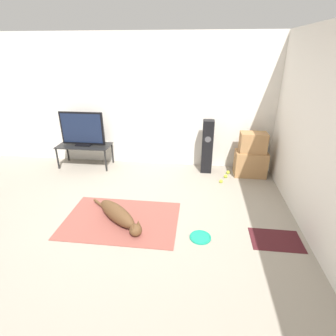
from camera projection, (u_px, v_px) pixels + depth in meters
name	position (u px, v px, depth m)	size (l,w,h in m)	color
ground_plane	(116.00, 217.00, 3.81)	(12.00, 12.00, 0.00)	#9E9384
wall_back	(143.00, 103.00, 5.19)	(8.00, 0.06, 2.55)	silver
wall_right	(327.00, 141.00, 3.01)	(0.06, 8.00, 2.55)	silver
area_rug	(121.00, 220.00, 3.75)	(1.61, 1.08, 0.01)	#934C42
dog	(118.00, 215.00, 3.64)	(0.93, 0.80, 0.25)	brown
frisbee	(200.00, 237.00, 3.39)	(0.28, 0.28, 0.03)	#199E7A
cardboard_box_lower	(250.00, 163.00, 5.02)	(0.59, 0.38, 0.48)	#A87A4C
cardboard_box_upper	(253.00, 142.00, 4.85)	(0.48, 0.31, 0.37)	#A87A4C
floor_speaker	(207.00, 147.00, 5.06)	(0.21, 0.21, 1.04)	black
tv_stand	(85.00, 147.00, 5.36)	(1.07, 0.49, 0.46)	black
tv	(82.00, 129.00, 5.21)	(0.88, 0.20, 0.68)	black
tennis_ball_by_boxes	(228.00, 172.00, 5.14)	(0.07, 0.07, 0.07)	#C6E033
tennis_ball_near_speaker	(221.00, 181.00, 4.79)	(0.07, 0.07, 0.07)	#C6E033
tennis_ball_loose_on_carpet	(226.00, 176.00, 4.98)	(0.07, 0.07, 0.07)	#C6E033
door_mat	(276.00, 240.00, 3.35)	(0.64, 0.44, 0.01)	#47191E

